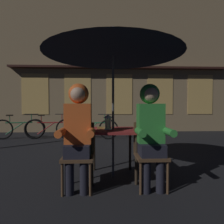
# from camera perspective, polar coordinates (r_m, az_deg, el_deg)

# --- Properties ---
(ground_plane) EXTENTS (60.00, 60.00, 0.00)m
(ground_plane) POSITION_cam_1_polar(r_m,az_deg,el_deg) (3.09, 0.32, -19.01)
(ground_plane) COLOR black
(cafe_table) EXTENTS (0.72, 0.72, 0.74)m
(cafe_table) POSITION_cam_1_polar(r_m,az_deg,el_deg) (2.92, 0.33, -7.24)
(cafe_table) COLOR maroon
(cafe_table) RESTS_ON ground_plane
(patio_umbrella) EXTENTS (2.10, 2.10, 2.31)m
(patio_umbrella) POSITION_cam_1_polar(r_m,az_deg,el_deg) (3.04, 0.33, 20.19)
(patio_umbrella) COLOR #4C4C51
(patio_umbrella) RESTS_ON ground_plane
(lantern) EXTENTS (0.11, 0.11, 0.23)m
(lantern) POSITION_cam_1_polar(r_m,az_deg,el_deg) (2.89, -1.24, -2.90)
(lantern) COLOR white
(lantern) RESTS_ON cafe_table
(chair_left) EXTENTS (0.40, 0.40, 0.87)m
(chair_left) POSITION_cam_1_polar(r_m,az_deg,el_deg) (2.61, -10.05, -11.72)
(chair_left) COLOR #513823
(chair_left) RESTS_ON ground_plane
(chair_right) EXTENTS (0.40, 0.40, 0.87)m
(chair_right) POSITION_cam_1_polar(r_m,az_deg,el_deg) (2.66, 11.34, -11.44)
(chair_right) COLOR #513823
(chair_right) RESTS_ON ground_plane
(person_left_hooded) EXTENTS (0.45, 0.56, 1.40)m
(person_left_hooded) POSITION_cam_1_polar(r_m,az_deg,el_deg) (2.49, -10.26, -4.02)
(person_left_hooded) COLOR black
(person_left_hooded) RESTS_ON ground_plane
(person_right_hooded) EXTENTS (0.45, 0.56, 1.40)m
(person_right_hooded) POSITION_cam_1_polar(r_m,az_deg,el_deg) (2.55, 11.70, -3.90)
(person_right_hooded) COLOR black
(person_right_hooded) RESTS_ON ground_plane
(shopfront_building) EXTENTS (10.00, 0.93, 6.20)m
(shopfront_building) POSITION_cam_1_polar(r_m,az_deg,el_deg) (8.54, 2.09, 15.29)
(shopfront_building) COLOR #937A56
(shopfront_building) RESTS_ON ground_plane
(bicycle_nearest) EXTENTS (1.67, 0.33, 0.84)m
(bicycle_nearest) POSITION_cam_1_polar(r_m,az_deg,el_deg) (7.03, -26.36, -4.52)
(bicycle_nearest) COLOR black
(bicycle_nearest) RESTS_ON ground_plane
(bicycle_second) EXTENTS (1.68, 0.19, 0.84)m
(bicycle_second) POSITION_cam_1_polar(r_m,az_deg,el_deg) (6.66, -18.28, -4.76)
(bicycle_second) COLOR black
(bicycle_second) RESTS_ON ground_plane
(bicycle_third) EXTENTS (1.68, 0.19, 0.84)m
(bicycle_third) POSITION_cam_1_polar(r_m,az_deg,el_deg) (6.28, -5.79, -5.07)
(bicycle_third) COLOR black
(bicycle_third) RESTS_ON ground_plane
(book) EXTENTS (0.21, 0.16, 0.02)m
(book) POSITION_cam_1_polar(r_m,az_deg,el_deg) (3.02, -2.59, -4.79)
(book) COLOR olive
(book) RESTS_ON cafe_table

